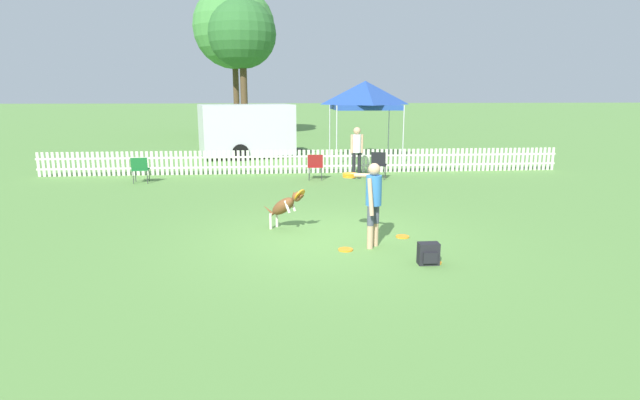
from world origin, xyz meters
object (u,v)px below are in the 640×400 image
(folding_chair_blue_left, at_px, (379,163))
(tree_right_grove, at_px, (234,28))
(tree_left_grove, at_px, (242,35))
(frisbee_midfield, at_px, (346,250))
(frisbee_near_dog, at_px, (433,262))
(equipment_trailer, at_px, (247,130))
(leaping_dog, at_px, (285,205))
(frisbee_near_handler, at_px, (403,237))
(canopy_tent_main, at_px, (365,95))
(handler_person, at_px, (372,195))
(folding_chair_green_right, at_px, (140,168))
(spectator_standing, at_px, (357,148))
(backpack_on_grass, at_px, (428,254))
(folding_chair_center, at_px, (315,165))

(folding_chair_blue_left, bearing_deg, tree_right_grove, -52.90)
(tree_left_grove, bearing_deg, frisbee_midfield, -82.16)
(frisbee_near_dog, relative_size, frisbee_midfield, 1.00)
(equipment_trailer, bearing_deg, leaping_dog, -97.35)
(frisbee_near_handler, xyz_separation_m, canopy_tent_main, (1.17, 11.23, 2.61))
(canopy_tent_main, bearing_deg, tree_left_grove, 116.29)
(tree_right_grove, bearing_deg, handler_person, -80.18)
(folding_chair_green_right, bearing_deg, spectator_standing, 176.22)
(backpack_on_grass, relative_size, folding_chair_blue_left, 0.40)
(canopy_tent_main, bearing_deg, backpack_on_grass, -95.07)
(canopy_tent_main, bearing_deg, frisbee_near_handler, -95.95)
(frisbee_midfield, distance_m, spectator_standing, 7.65)
(leaping_dog, distance_m, spectator_standing, 6.52)
(folding_chair_center, height_order, canopy_tent_main, canopy_tent_main)
(frisbee_near_handler, xyz_separation_m, folding_chair_green_right, (-6.60, 6.44, 0.47))
(frisbee_near_handler, height_order, spectator_standing, spectator_standing)
(folding_chair_center, distance_m, canopy_tent_main, 5.64)
(leaping_dog, relative_size, backpack_on_grass, 2.53)
(leaping_dog, height_order, spectator_standing, spectator_standing)
(equipment_trailer, xyz_separation_m, tree_left_grove, (-0.71, 10.05, 4.94))
(leaping_dog, distance_m, tree_left_grove, 22.63)
(leaping_dog, bearing_deg, handler_person, 90.41)
(tree_right_grove, bearing_deg, folding_chair_center, -77.84)
(frisbee_near_handler, relative_size, folding_chair_blue_left, 0.29)
(folding_chair_green_right, bearing_deg, frisbee_near_dog, 123.94)
(leaping_dog, xyz_separation_m, frisbee_midfield, (1.05, -1.42, -0.50))
(leaping_dog, xyz_separation_m, folding_chair_green_right, (-4.35, 5.74, -0.03))
(frisbee_near_dog, bearing_deg, spectator_standing, 89.92)
(spectator_standing, bearing_deg, frisbee_near_handler, 85.87)
(frisbee_midfield, distance_m, backpack_on_grass, 1.51)
(equipment_trailer, bearing_deg, folding_chair_blue_left, -67.16)
(frisbee_near_handler, xyz_separation_m, frisbee_midfield, (-1.21, -0.72, 0.00))
(leaping_dog, relative_size, equipment_trailer, 0.19)
(spectator_standing, xyz_separation_m, tree_right_grove, (-5.17, 17.55, 5.73))
(handler_person, distance_m, folding_chair_blue_left, 7.21)
(frisbee_near_handler, height_order, equipment_trailer, equipment_trailer)
(leaping_dog, distance_m, tree_right_grove, 24.56)
(leaping_dog, height_order, frisbee_near_handler, leaping_dog)
(frisbee_midfield, height_order, folding_chair_blue_left, folding_chair_blue_left)
(leaping_dog, distance_m, canopy_tent_main, 11.27)
(frisbee_near_dog, distance_m, spectator_standing, 8.32)
(backpack_on_grass, xyz_separation_m, spectator_standing, (0.12, 8.30, 0.83))
(handler_person, distance_m, folding_chair_green_right, 9.13)
(leaping_dog, relative_size, tree_right_grove, 0.10)
(handler_person, relative_size, folding_chair_green_right, 1.90)
(handler_person, bearing_deg, spectator_standing, 32.28)
(frisbee_midfield, distance_m, canopy_tent_main, 12.46)
(folding_chair_center, height_order, folding_chair_green_right, folding_chair_center)
(backpack_on_grass, xyz_separation_m, folding_chair_green_right, (-6.64, 8.00, 0.30))
(tree_left_grove, bearing_deg, canopy_tent_main, -63.71)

